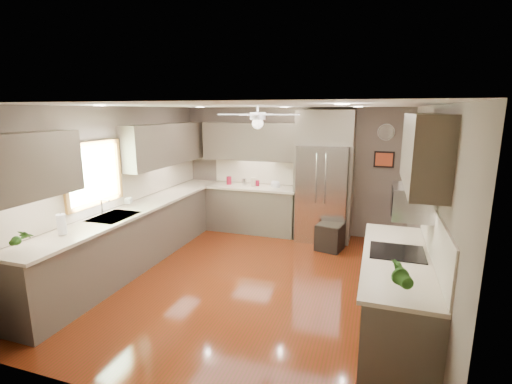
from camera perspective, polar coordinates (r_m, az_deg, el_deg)
The scene contains 28 objects.
floor at distance 5.58m, azimuth -0.75°, elevation -13.46°, with size 5.00×5.00×0.00m, color #462109.
ceiling at distance 5.02m, azimuth -0.83°, elevation 13.16°, with size 5.00×5.00×0.00m, color white.
wall_back at distance 7.52m, azimuth 5.48°, elevation 3.30°, with size 4.50×4.50×0.00m, color #62564A.
wall_front at distance 3.02m, azimuth -16.81°, elevation -11.24°, with size 4.50×4.50×0.00m, color #62564A.
wall_left at distance 6.25m, azimuth -20.67°, elevation 0.69°, with size 5.00×5.00×0.00m, color #62564A.
wall_right at distance 4.92m, azimuth 24.82°, elevation -2.69°, with size 5.00×5.00×0.00m, color #62564A.
canister_a at distance 7.68m, azimuth -4.18°, elevation 1.78°, with size 0.10×0.10×0.17m, color maroon.
canister_b at distance 7.57m, azimuth -1.80°, elevation 1.58°, with size 0.09×0.09×0.14m, color silver.
canister_c at distance 7.47m, azimuth -0.43°, elevation 1.58°, with size 0.10×0.10×0.17m, color #BCAA8D.
canister_d at distance 7.48m, azimuth 0.23°, elevation 1.36°, with size 0.08×0.08×0.11m, color maroon.
soap_bottle at distance 6.25m, azimuth -18.90°, elevation -1.21°, with size 0.08×0.09×0.19m, color white.
potted_plant_left at distance 4.74m, azimuth -32.64°, elevation -5.96°, with size 0.17×0.12×0.32m, color #265418.
potted_plant_right at distance 3.36m, azimuth 21.49°, elevation -11.75°, with size 0.19×0.15×0.34m, color #265418.
bowl at distance 7.35m, azimuth 2.98°, elevation 0.89°, with size 0.22×0.22×0.05m, color #BCAA8D.
left_run at distance 6.38m, azimuth -17.22°, elevation -5.96°, with size 0.65×4.70×1.45m.
back_run at distance 7.59m, azimuth -0.49°, elevation -2.46°, with size 1.85×0.65×1.45m.
uppers at distance 5.98m, azimuth -5.32°, elevation 6.96°, with size 4.50×4.70×0.95m.
window at distance 5.81m, azimuth -23.73°, elevation 2.60°, with size 0.05×1.12×0.92m.
sink at distance 5.76m, azimuth -21.03°, elevation -3.82°, with size 0.50×0.70×0.32m.
refrigerator at distance 7.07m, azimuth 10.38°, elevation 2.07°, with size 1.06×0.75×2.45m.
right_run at distance 4.41m, azimuth 20.73°, elevation -14.72°, with size 0.70×2.20×1.45m.
microwave at distance 4.32m, azimuth 22.90°, elevation -1.37°, with size 0.43×0.55×0.34m.
ceiling_fan at distance 5.30m, azimuth 0.26°, elevation 11.31°, with size 1.18×1.18×0.32m.
recessed_lights at distance 5.41m, azimuth 0.19°, elevation 13.04°, with size 2.84×3.14×0.01m.
wall_clock at distance 7.23m, azimuth 19.37°, elevation 8.68°, with size 0.30×0.03×0.30m.
framed_print at distance 7.27m, azimuth 19.09°, elevation 4.76°, with size 0.36×0.03×0.30m.
stool at distance 6.77m, azimuth 11.29°, elevation -6.76°, with size 0.51×0.51×0.49m.
paper_towel at distance 5.11m, azimuth -27.74°, elevation -4.42°, with size 0.11×0.11×0.27m.
Camera 1 is at (1.65, -4.74, 2.44)m, focal length 26.00 mm.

